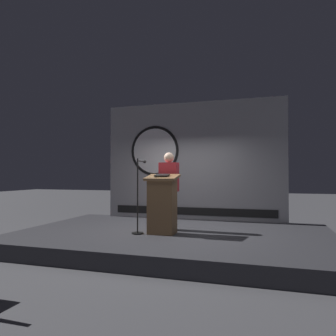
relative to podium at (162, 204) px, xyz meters
name	(u,v)px	position (x,y,z in m)	size (l,w,h in m)	color
ground_plane	(173,246)	(0.15, 0.29, -0.89)	(40.00, 40.00, 0.00)	#4C4C51
stage_platform	(173,239)	(0.15, 0.29, -0.74)	(6.40, 4.00, 0.30)	#333338
banner_display	(191,161)	(0.11, 2.14, 0.96)	(4.78, 0.12, 3.11)	#9E9EA3
podium	(162,204)	(0.00, 0.00, 0.00)	(0.64, 0.50, 1.21)	olive
speaker_person	(169,190)	(0.00, 0.48, 0.26)	(0.40, 0.26, 1.67)	black
microphone_stand	(139,207)	(-0.47, -0.10, -0.06)	(0.24, 0.54, 1.52)	black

